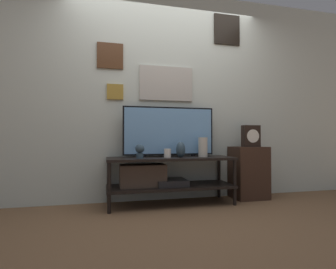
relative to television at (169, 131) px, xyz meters
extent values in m
plane|color=brown|center=(-0.01, -0.39, -0.87)|extent=(12.00, 12.00, 0.00)
cube|color=beige|center=(-0.01, 0.19, 0.48)|extent=(6.40, 0.06, 2.70)
cube|color=#B2ADA3|center=(0.00, 0.15, 0.62)|extent=(0.69, 0.02, 0.44)
cube|color=#B2BCC6|center=(0.00, 0.14, 0.62)|extent=(0.66, 0.01, 0.40)
cube|color=olive|center=(-0.65, 0.15, 0.48)|extent=(0.20, 0.02, 0.19)
cube|color=#2D2D33|center=(-0.65, 0.14, 0.48)|extent=(0.16, 0.01, 0.15)
cube|color=black|center=(0.85, 0.15, 1.40)|extent=(0.37, 0.02, 0.41)
cube|color=slate|center=(0.85, 0.14, 1.40)|extent=(0.34, 0.01, 0.37)
cube|color=#4C2D19|center=(-0.71, 0.15, 0.92)|extent=(0.31, 0.02, 0.31)
cube|color=white|center=(-0.71, 0.14, 0.92)|extent=(0.28, 0.01, 0.28)
cube|color=black|center=(-0.01, -0.11, -0.33)|extent=(1.49, 0.49, 0.03)
cube|color=black|center=(-0.01, -0.11, -0.66)|extent=(1.49, 0.49, 0.03)
cylinder|color=black|center=(-0.72, -0.32, -0.59)|extent=(0.04, 0.04, 0.56)
cylinder|color=black|center=(0.71, -0.32, -0.59)|extent=(0.04, 0.04, 0.56)
cylinder|color=black|center=(-0.72, 0.11, -0.59)|extent=(0.04, 0.04, 0.56)
cylinder|color=black|center=(0.71, 0.11, -0.59)|extent=(0.04, 0.04, 0.56)
cube|color=black|center=(-0.01, -0.11, -0.61)|extent=(0.36, 0.34, 0.07)
cube|color=#47382D|center=(-0.34, -0.11, -0.52)|extent=(0.52, 0.27, 0.25)
cylinder|color=black|center=(-0.31, 0.00, -0.30)|extent=(0.05, 0.05, 0.02)
cylinder|color=black|center=(0.31, 0.00, -0.30)|extent=(0.05, 0.05, 0.02)
cube|color=black|center=(0.00, 0.00, 0.00)|extent=(1.13, 0.04, 0.59)
cube|color=#6B9ED1|center=(0.00, -0.01, 0.00)|extent=(1.09, 0.01, 0.55)
cylinder|color=beige|center=(0.39, -0.13, -0.19)|extent=(0.11, 0.11, 0.24)
ellipsoid|color=#2D4251|center=(0.10, -0.17, -0.22)|extent=(0.11, 0.12, 0.19)
cylinder|color=silver|center=(-0.06, -0.15, -0.26)|extent=(0.08, 0.08, 0.10)
cylinder|color=#2D4251|center=(-0.39, -0.22, -0.28)|extent=(0.08, 0.08, 0.06)
sphere|color=#2D4251|center=(-0.39, -0.22, -0.20)|extent=(0.10, 0.10, 0.10)
cube|color=#382319|center=(1.06, -0.04, -0.53)|extent=(0.43, 0.35, 0.67)
cube|color=black|center=(1.07, -0.07, -0.06)|extent=(0.23, 0.10, 0.28)
cylinder|color=white|center=(1.07, -0.13, -0.06)|extent=(0.17, 0.01, 0.17)
camera|label=1|loc=(-0.77, -3.11, -0.10)|focal=28.00mm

